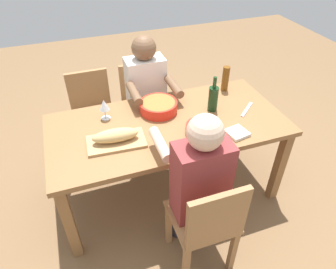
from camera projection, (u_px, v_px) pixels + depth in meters
The scene contains 17 objects.
ground_plane at pixel (168, 189), 2.77m from camera, with size 8.00×8.00×0.00m, color brown.
dining_table at pixel (168, 132), 2.37m from camera, with size 1.79×0.85×0.74m.
chair_far_center at pixel (143, 102), 3.03m from camera, with size 0.40×0.40×0.85m.
diner_far_center at pixel (147, 92), 2.76m from camera, with size 0.41×0.53×1.20m.
chair_far_left at pixel (93, 111), 2.90m from camera, with size 0.40×0.40×0.85m.
chair_near_center at pixel (208, 222), 1.92m from camera, with size 0.40×0.40×0.85m.
diner_near_center at pixel (198, 178), 1.92m from camera, with size 0.41×0.53×1.20m.
serving_bowl_pasta at pixel (202, 129), 2.19m from camera, with size 0.24×0.24×0.07m.
serving_bowl_fruit at pixel (159, 106), 2.41m from camera, with size 0.30×0.30×0.08m.
cutting_board at pixel (116, 142), 2.13m from camera, with size 0.40×0.22×0.02m, color tan.
bread_loaf at pixel (116, 135), 2.09m from camera, with size 0.32×0.11×0.09m, color tan.
wine_bottle at pixel (213, 98), 2.39m from camera, with size 0.08×0.08×0.29m.
beer_bottle at pixel (225, 79), 2.64m from camera, with size 0.06×0.06×0.22m, color brown.
wine_glass at pixel (104, 106), 2.29m from camera, with size 0.08×0.08×0.17m.
fork_near_center at pixel (162, 148), 2.08m from camera, with size 0.02×0.17×0.01m, color silver.
carving_knife at pixel (247, 109), 2.46m from camera, with size 0.23×0.02×0.01m, color silver.
napkin_stack at pixel (237, 133), 2.20m from camera, with size 0.14×0.14×0.02m, color white.
Camera 1 is at (-0.62, -1.77, 2.10)m, focal length 32.79 mm.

